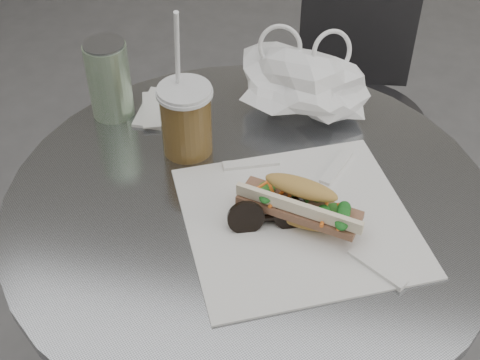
% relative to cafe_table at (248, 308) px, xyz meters
% --- Properties ---
extents(cafe_table, '(0.76, 0.76, 0.74)m').
position_rel_cafe_table_xyz_m(cafe_table, '(0.00, 0.00, 0.00)').
color(cafe_table, slate).
rests_on(cafe_table, ground).
extents(chair_far, '(0.37, 0.38, 0.70)m').
position_rel_cafe_table_xyz_m(chair_far, '(0.14, 0.67, -0.15)').
color(chair_far, '#2F2F32').
rests_on(chair_far, ground).
extents(sandwich_paper, '(0.43, 0.42, 0.00)m').
position_rel_cafe_table_xyz_m(sandwich_paper, '(0.08, -0.03, 0.28)').
color(sandwich_paper, white).
rests_on(sandwich_paper, cafe_table).
extents(banh_mi, '(0.24, 0.14, 0.08)m').
position_rel_cafe_table_xyz_m(banh_mi, '(0.08, -0.04, 0.31)').
color(banh_mi, tan).
rests_on(banh_mi, sandwich_paper).
extents(iced_coffee, '(0.09, 0.09, 0.26)m').
position_rel_cafe_table_xyz_m(iced_coffee, '(-0.12, 0.10, 0.34)').
color(iced_coffee, brown).
rests_on(iced_coffee, cafe_table).
extents(sunglasses, '(0.12, 0.06, 0.05)m').
position_rel_cafe_table_xyz_m(sunglasses, '(0.04, -0.05, 0.30)').
color(sunglasses, black).
rests_on(sunglasses, cafe_table).
extents(plastic_bag, '(0.26, 0.22, 0.11)m').
position_rel_cafe_table_xyz_m(plastic_bag, '(0.05, 0.25, 0.33)').
color(plastic_bag, white).
rests_on(plastic_bag, cafe_table).
extents(napkin_stack, '(0.14, 0.14, 0.01)m').
position_rel_cafe_table_xyz_m(napkin_stack, '(-0.18, 0.20, 0.28)').
color(napkin_stack, white).
rests_on(napkin_stack, cafe_table).
extents(drink_can, '(0.07, 0.07, 0.14)m').
position_rel_cafe_table_xyz_m(drink_can, '(-0.28, 0.17, 0.34)').
color(drink_can, '#5D8E52').
rests_on(drink_can, cafe_table).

